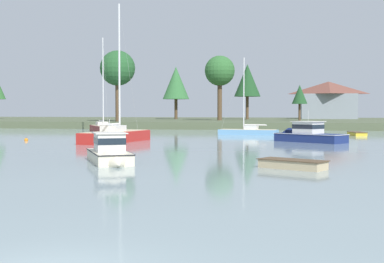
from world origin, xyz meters
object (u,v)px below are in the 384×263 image
(sailboat_red, at_px, (116,139))
(mooring_buoy_orange, at_px, (26,140))
(cruiser_navy, at_px, (303,137))
(sailboat_maroon, at_px, (102,130))
(dinghy_sand, at_px, (292,166))
(sailboat_skyblue, at_px, (248,133))
(cruiser_cream, at_px, (111,156))
(dinghy_yellow, at_px, (357,134))

(sailboat_red, distance_m, mooring_buoy_orange, 10.22)
(cruiser_navy, bearing_deg, sailboat_maroon, 146.47)
(dinghy_sand, xyz_separation_m, cruiser_navy, (1.18, 25.71, 0.28))
(sailboat_red, distance_m, cruiser_navy, 19.24)
(sailboat_red, xyz_separation_m, mooring_buoy_orange, (-10.20, 0.69, -0.23))
(sailboat_skyblue, height_order, cruiser_cream, sailboat_skyblue)
(sailboat_maroon, bearing_deg, cruiser_cream, -69.49)
(sailboat_maroon, height_order, sailboat_skyblue, sailboat_maroon)
(sailboat_red, height_order, dinghy_sand, sailboat_red)
(dinghy_yellow, height_order, cruiser_navy, cruiser_navy)
(sailboat_red, relative_size, dinghy_sand, 3.63)
(sailboat_maroon, bearing_deg, dinghy_sand, -58.47)
(sailboat_maroon, distance_m, dinghy_yellow, 36.01)
(cruiser_cream, distance_m, mooring_buoy_orange, 26.94)
(cruiser_cream, xyz_separation_m, mooring_buoy_orange, (-16.71, 21.12, -0.37))
(dinghy_sand, bearing_deg, dinghy_yellow, 78.27)
(dinghy_yellow, distance_m, mooring_buoy_orange, 40.39)
(sailboat_maroon, xyz_separation_m, mooring_buoy_orange, (-0.37, -22.55, -0.22))
(sailboat_red, distance_m, cruiser_cream, 21.45)
(cruiser_cream, bearing_deg, mooring_buoy_orange, 128.35)
(sailboat_skyblue, distance_m, sailboat_red, 21.80)
(dinghy_yellow, distance_m, dinghy_sand, 41.05)
(sailboat_maroon, bearing_deg, sailboat_red, -67.09)
(dinghy_yellow, distance_m, sailboat_skyblue, 13.82)
(dinghy_sand, distance_m, cruiser_navy, 25.74)
(sailboat_maroon, height_order, cruiser_cream, sailboat_maroon)
(dinghy_yellow, xyz_separation_m, sailboat_skyblue, (-13.80, -0.66, 0.07))
(dinghy_yellow, height_order, sailboat_red, sailboat_red)
(dinghy_sand, height_order, mooring_buoy_orange, dinghy_sand)
(sailboat_skyblue, bearing_deg, cruiser_navy, -64.34)
(mooring_buoy_orange, bearing_deg, cruiser_navy, 7.13)
(cruiser_cream, bearing_deg, sailboat_skyblue, 81.74)
(sailboat_maroon, relative_size, cruiser_cream, 2.12)
(sailboat_maroon, bearing_deg, mooring_buoy_orange, -90.95)
(sailboat_skyblue, relative_size, mooring_buoy_orange, 23.37)
(sailboat_maroon, distance_m, cruiser_cream, 46.63)
(sailboat_maroon, relative_size, cruiser_navy, 1.75)
(dinghy_yellow, relative_size, cruiser_cream, 0.61)
(sailboat_skyblue, bearing_deg, sailboat_red, -123.75)
(dinghy_sand, xyz_separation_m, cruiser_cream, (-11.05, 0.97, 0.26))
(sailboat_red, height_order, cruiser_cream, sailboat_red)
(dinghy_yellow, bearing_deg, dinghy_sand, -101.73)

